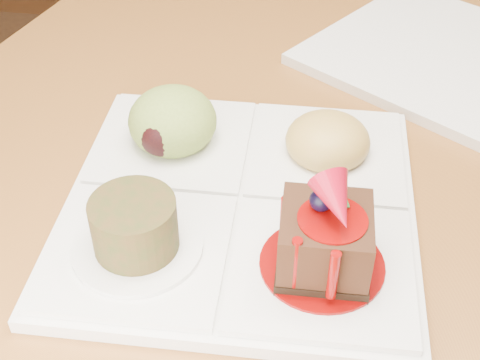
% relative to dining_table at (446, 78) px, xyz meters
% --- Properties ---
extents(dining_table, '(1.00, 1.80, 0.75)m').
position_rel_dining_table_xyz_m(dining_table, '(0.00, 0.00, 0.00)').
color(dining_table, '#8F6025').
rests_on(dining_table, ground).
extents(sampler_plate, '(0.36, 0.36, 0.11)m').
position_rel_dining_table_xyz_m(sampler_plate, '(-0.13, -0.40, 0.09)').
color(sampler_plate, silver).
rests_on(sampler_plate, dining_table).
extents(second_plate, '(0.33, 0.33, 0.01)m').
position_rel_dining_table_xyz_m(second_plate, '(-0.01, -0.08, 0.07)').
color(second_plate, silver).
rests_on(second_plate, dining_table).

